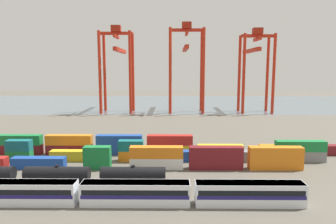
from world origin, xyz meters
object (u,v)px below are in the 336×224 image
object	(u,v)px
shipping_container_12	(75,156)
gantry_crane_central	(186,58)
shipping_container_17	(300,156)
freight_tank_row	(57,176)
gantry_crane_east	(255,61)
shipping_container_19	(19,149)
shipping_container_28	(271,150)
shipping_container_23	(120,149)
passenger_train	(136,192)
gantry_crane_west	(118,60)

from	to	relation	value
shipping_container_12	gantry_crane_central	distance (m)	99.99
shipping_container_17	shipping_container_12	bearing A→B (deg)	180.00
freight_tank_row	gantry_crane_east	size ratio (longest dim) A/B	0.97
shipping_container_19	shipping_container_28	size ratio (longest dim) A/B	2.00
freight_tank_row	shipping_container_17	bearing A→B (deg)	17.35
shipping_container_17	gantry_crane_east	xyz separation A→B (m)	(12.37, 90.80, 25.40)
freight_tank_row	shipping_container_12	distance (m)	16.95
shipping_container_23	gantry_crane_central	bearing A→B (deg)	75.63
freight_tank_row	shipping_container_23	bearing A→B (deg)	70.11
passenger_train	gantry_crane_central	xyz separation A→B (m)	(13.86, 115.85, 26.08)
gantry_crane_west	gantry_crane_central	xyz separation A→B (m)	(36.27, 0.02, 0.87)
passenger_train	gantry_crane_west	xyz separation A→B (m)	(-22.41, 115.83, 25.21)
freight_tank_row	gantry_crane_west	world-z (taller)	gantry_crane_west
passenger_train	shipping_container_12	size ratio (longest dim) A/B	4.65
shipping_container_17	gantry_crane_east	bearing A→B (deg)	82.24
passenger_train	gantry_crane_central	distance (m)	119.56
freight_tank_row	shipping_container_28	size ratio (longest dim) A/B	6.96
shipping_container_12	gantry_crane_east	world-z (taller)	gantry_crane_east
freight_tank_row	gantry_crane_central	size ratio (longest dim) A/B	0.91
shipping_container_23	gantry_crane_west	world-z (taller)	gantry_crane_west
freight_tank_row	shipping_container_19	distance (m)	29.56
shipping_container_19	gantry_crane_east	xyz separation A→B (m)	(84.95, 84.71, 25.40)
shipping_container_19	shipping_container_28	bearing A→B (deg)	0.00
gantry_crane_west	gantry_crane_central	world-z (taller)	gantry_crane_central
passenger_train	shipping_container_19	distance (m)	46.65
freight_tank_row	shipping_container_19	size ratio (longest dim) A/B	3.48
gantry_crane_central	freight_tank_row	bearing A→B (deg)	-105.57
freight_tank_row	shipping_container_19	world-z (taller)	freight_tank_row
shipping_container_23	gantry_crane_west	bearing A→B (deg)	99.73
shipping_container_23	gantry_crane_central	size ratio (longest dim) A/B	0.26
shipping_container_17	gantry_crane_central	bearing A→B (deg)	104.73
passenger_train	freight_tank_row	xyz separation A→B (m)	(-16.17, 8.11, -0.17)
shipping_container_12	gantry_crane_west	xyz separation A→B (m)	(-4.49, 90.88, 26.05)
shipping_container_19	shipping_container_28	xyz separation A→B (m)	(67.35, 0.00, 0.00)
shipping_container_23	gantry_crane_west	distance (m)	89.89
shipping_container_19	gantry_crane_central	bearing A→B (deg)	60.15
gantry_crane_central	shipping_container_17	bearing A→B (deg)	-75.27
freight_tank_row	shipping_container_23	size ratio (longest dim) A/B	3.48
freight_tank_row	gantry_crane_east	bearing A→B (deg)	58.37
shipping_container_17	shipping_container_28	size ratio (longest dim) A/B	2.00
gantry_crane_east	gantry_crane_west	bearing A→B (deg)	179.94
shipping_container_17	shipping_container_28	world-z (taller)	same
shipping_container_17	shipping_container_19	bearing A→B (deg)	175.21
shipping_container_28	gantry_crane_east	world-z (taller)	gantry_crane_east
shipping_container_17	gantry_crane_west	distance (m)	112.07
shipping_container_23	shipping_container_19	bearing A→B (deg)	180.00
shipping_container_23	shipping_container_28	world-z (taller)	same
shipping_container_19	shipping_container_23	distance (m)	26.94
gantry_crane_west	gantry_crane_central	bearing A→B (deg)	0.03
freight_tank_row	gantry_crane_west	xyz separation A→B (m)	(-6.24, 107.72, 25.37)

